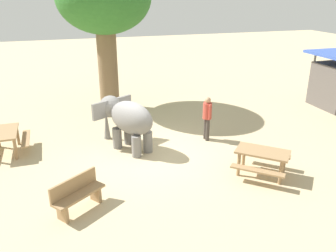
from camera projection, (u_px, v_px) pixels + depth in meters
name	position (u px, v px, depth m)	size (l,w,h in m)	color
ground_plane	(148.00, 152.00, 11.86)	(60.00, 60.00, 0.00)	tan
elephant	(127.00, 118.00, 11.83)	(2.40, 2.09, 1.72)	slate
person_handler	(207.00, 115.00, 12.53)	(0.51, 0.32, 1.62)	#3F3833
shade_tree_main	(104.00, 0.00, 14.76)	(4.39, 4.02, 6.41)	brown
wooden_bench	(77.00, 193.00, 8.63)	(1.16, 1.36, 0.88)	#9E7A51
picnic_table_near	(5.00, 137.00, 11.61)	(1.54, 1.52, 0.78)	#9E7A51
picnic_table_far	(262.00, 157.00, 10.23)	(2.10, 2.11, 0.78)	#9E7A51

